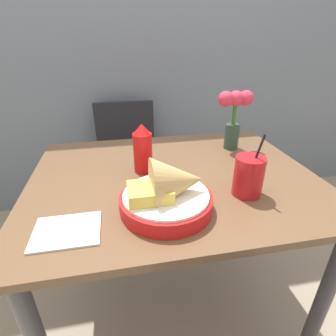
{
  "coord_description": "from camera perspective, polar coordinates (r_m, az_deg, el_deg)",
  "views": [
    {
      "loc": [
        -0.18,
        -0.83,
        1.22
      ],
      "look_at": [
        -0.03,
        -0.06,
        0.83
      ],
      "focal_mm": 28.0,
      "sensor_mm": 36.0,
      "label": 1
    }
  ],
  "objects": [
    {
      "name": "ground_plane",
      "position": [
        1.49,
        0.95,
        -28.44
      ],
      "size": [
        12.0,
        12.0,
        0.0
      ],
      "primitive_type": "plane",
      "color": "gray"
    },
    {
      "name": "chair_far_window",
      "position": [
        1.84,
        -8.85,
        3.15
      ],
      "size": [
        0.4,
        0.4,
        0.83
      ],
      "color": "black",
      "rests_on": "ground_plane"
    },
    {
      "name": "napkin",
      "position": [
        0.74,
        -21.14,
        -12.67
      ],
      "size": [
        0.17,
        0.14,
        0.01
      ],
      "color": "white",
      "rests_on": "dining_table"
    },
    {
      "name": "food_basket",
      "position": [
        0.75,
        0.42,
        -5.33
      ],
      "size": [
        0.27,
        0.27,
        0.16
      ],
      "color": "red",
      "rests_on": "dining_table"
    },
    {
      "name": "flower_vase",
      "position": [
        1.17,
        14.25,
        11.61
      ],
      "size": [
        0.15,
        0.06,
        0.25
      ],
      "color": "#2D4738",
      "rests_on": "dining_table"
    },
    {
      "name": "wall_window",
      "position": [
        1.93,
        -6.4,
        29.03
      ],
      "size": [
        7.0,
        0.06,
        2.6
      ],
      "color": "slate",
      "rests_on": "ground_plane"
    },
    {
      "name": "dining_table",
      "position": [
        1.02,
        1.22,
        -7.14
      ],
      "size": [
        1.02,
        0.81,
        0.77
      ],
      "color": "brown",
      "rests_on": "ground_plane"
    },
    {
      "name": "ketchup_bottle",
      "position": [
        0.95,
        -5.54,
        4.15
      ],
      "size": [
        0.07,
        0.07,
        0.18
      ],
      "color": "red",
      "rests_on": "dining_table"
    },
    {
      "name": "drink_cup",
      "position": [
        0.85,
        17.09,
        -1.94
      ],
      "size": [
        0.09,
        0.09,
        0.21
      ],
      "color": "red",
      "rests_on": "dining_table"
    }
  ]
}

